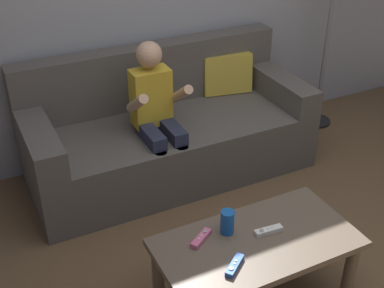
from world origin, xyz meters
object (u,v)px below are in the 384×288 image
at_px(couch, 168,131).
at_px(soda_can, 227,222).
at_px(game_remote_pink_far_corner, 201,238).
at_px(coffee_table, 256,252).
at_px(game_remote_white_center, 268,231).
at_px(person_seated_on_couch, 157,112).
at_px(game_remote_blue_near_edge, 235,265).

height_order(couch, soda_can, couch).
height_order(couch, game_remote_pink_far_corner, couch).
distance_m(game_remote_pink_far_corner, soda_can, 0.15).
bearing_deg(soda_can, coffee_table, -50.08).
distance_m(couch, game_remote_pink_far_corner, 1.28).
height_order(game_remote_pink_far_corner, soda_can, soda_can).
relative_size(game_remote_white_center, soda_can, 1.17).
bearing_deg(person_seated_on_couch, game_remote_blue_near_edge, -97.73).
height_order(game_remote_blue_near_edge, soda_can, soda_can).
bearing_deg(game_remote_blue_near_edge, game_remote_white_center, 26.11).
distance_m(game_remote_blue_near_edge, soda_can, 0.24).
distance_m(couch, coffee_table, 1.34).
bearing_deg(game_remote_white_center, game_remote_blue_near_edge, -153.89).
relative_size(game_remote_white_center, game_remote_pink_far_corner, 1.04).
height_order(game_remote_blue_near_edge, game_remote_pink_far_corner, same).
bearing_deg(game_remote_pink_far_corner, game_remote_white_center, -16.85).
relative_size(game_remote_blue_near_edge, game_remote_white_center, 0.93).
bearing_deg(person_seated_on_couch, soda_can, -94.58).
bearing_deg(couch, person_seated_on_couch, -128.95).
xyz_separation_m(couch, person_seated_on_couch, (-0.15, -0.19, 0.27)).
bearing_deg(coffee_table, game_remote_pink_far_corner, 153.06).
distance_m(coffee_table, soda_can, 0.20).
bearing_deg(game_remote_white_center, coffee_table, -162.89).
height_order(coffee_table, soda_can, soda_can).
relative_size(game_remote_blue_near_edge, soda_can, 1.09).
xyz_separation_m(coffee_table, game_remote_blue_near_edge, (-0.18, -0.10, 0.08)).
height_order(person_seated_on_couch, soda_can, person_seated_on_couch).
height_order(couch, game_remote_white_center, couch).
bearing_deg(game_remote_blue_near_edge, soda_can, 68.31).
relative_size(coffee_table, game_remote_blue_near_edge, 7.15).
bearing_deg(coffee_table, person_seated_on_couch, 90.68).
bearing_deg(game_remote_blue_near_edge, coffee_table, 29.59).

